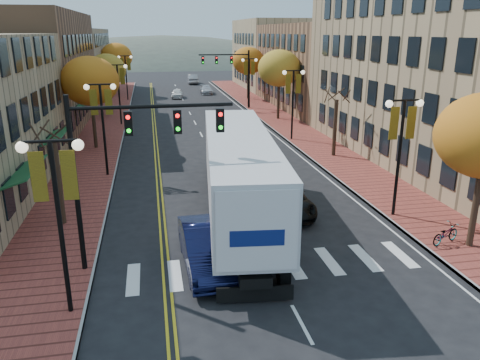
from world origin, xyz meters
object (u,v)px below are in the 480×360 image
semi_truck (237,166)px  black_suv (284,199)px  navy_sedan (207,247)px  bicycle (445,234)px

semi_truck → black_suv: bearing=3.6°
navy_sedan → bicycle: bearing=-2.6°
navy_sedan → black_suv: size_ratio=1.02×
navy_sedan → bicycle: 10.60m
semi_truck → black_suv: size_ratio=3.49×
black_suv → bicycle: black_suv is taller
semi_truck → bicycle: bearing=-27.0°
semi_truck → navy_sedan: 6.10m
navy_sedan → bicycle: (10.60, -0.07, -0.29)m
semi_truck → bicycle: 10.23m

